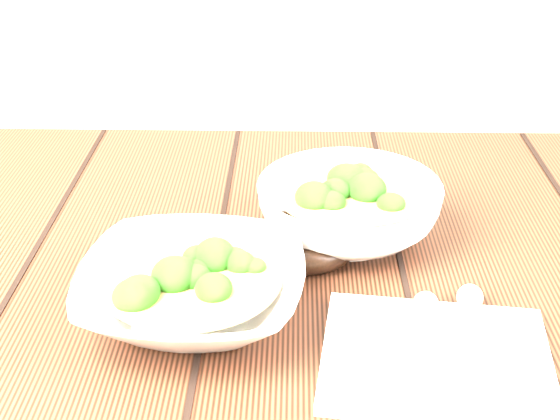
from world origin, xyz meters
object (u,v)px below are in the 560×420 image
soup_bowl_front (192,289)px  napkin (436,359)px  trivet (304,240)px  table (234,368)px  soup_bowl_back (349,208)px

soup_bowl_front → napkin: size_ratio=1.14×
soup_bowl_front → napkin: soup_bowl_front is taller
soup_bowl_front → trivet: 0.16m
soup_bowl_front → trivet: bearing=47.5°
table → soup_bowl_front: (-0.03, -0.06, 0.15)m
trivet → soup_bowl_front: bearing=-132.5°
soup_bowl_front → trivet: (0.11, 0.12, -0.01)m
table → trivet: size_ratio=10.20×
soup_bowl_front → table: bearing=63.5°
soup_bowl_back → trivet: bearing=-142.6°
soup_bowl_back → trivet: size_ratio=2.29×
table → soup_bowl_back: bearing=36.3°
soup_bowl_front → trivet: soup_bowl_front is taller
table → trivet: bearing=35.5°
trivet → napkin: 0.22m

